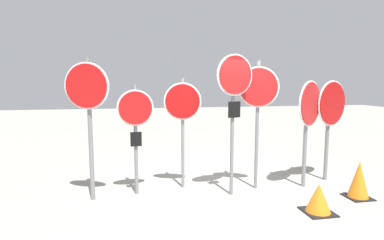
{
  "coord_description": "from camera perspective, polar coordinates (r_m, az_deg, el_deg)",
  "views": [
    {
      "loc": [
        -1.62,
        -5.49,
        2.07
      ],
      "look_at": [
        -0.6,
        0.0,
        1.39
      ],
      "focal_mm": 28.0,
      "sensor_mm": 36.0,
      "label": 1
    }
  ],
  "objects": [
    {
      "name": "stop_sign_6",
      "position": [
        6.92,
        24.97,
        1.7
      ],
      "size": [
        0.88,
        0.4,
        2.14
      ],
      "rotation": [
        0.0,
        0.0,
        0.41
      ],
      "color": "slate",
      "rests_on": "ground"
    },
    {
      "name": "stop_sign_1",
      "position": [
        5.55,
        -10.71,
        0.09
      ],
      "size": [
        0.66,
        0.16,
        2.05
      ],
      "rotation": [
        0.0,
        0.0,
        0.12
      ],
      "color": "slate",
      "rests_on": "ground"
    },
    {
      "name": "stop_sign_2",
      "position": [
        5.79,
        -1.8,
        1.96
      ],
      "size": [
        0.72,
        0.17,
        2.17
      ],
      "rotation": [
        0.0,
        0.0,
        -0.18
      ],
      "color": "slate",
      "rests_on": "ground"
    },
    {
      "name": "stop_sign_5",
      "position": [
        6.29,
        21.41,
        1.44
      ],
      "size": [
        0.75,
        0.52,
        2.13
      ],
      "rotation": [
        0.0,
        0.0,
        0.6
      ],
      "color": "slate",
      "rests_on": "ground"
    },
    {
      "name": "traffic_cone_1",
      "position": [
        6.31,
        29.19,
        -9.92
      ],
      "size": [
        0.42,
        0.42,
        0.68
      ],
      "color": "black",
      "rests_on": "ground"
    },
    {
      "name": "stop_sign_3",
      "position": [
        5.43,
        8.05,
        5.16
      ],
      "size": [
        0.72,
        0.24,
        2.59
      ],
      "rotation": [
        0.0,
        0.0,
        0.28
      ],
      "color": "slate",
      "rests_on": "ground"
    },
    {
      "name": "traffic_cone_0",
      "position": [
        5.37,
        22.95,
        -13.59
      ],
      "size": [
        0.47,
        0.47,
        0.48
      ],
      "color": "black",
      "rests_on": "ground"
    },
    {
      "name": "ground_plane",
      "position": [
        6.09,
        5.7,
        -12.96
      ],
      "size": [
        40.0,
        40.0,
        0.0
      ],
      "primitive_type": "plane",
      "color": "gray"
    },
    {
      "name": "stop_sign_4",
      "position": [
        5.86,
        12.47,
        4.04
      ],
      "size": [
        0.75,
        0.25,
        2.53
      ],
      "rotation": [
        0.0,
        0.0,
        -0.29
      ],
      "color": "slate",
      "rests_on": "ground"
    },
    {
      "name": "stop_sign_0",
      "position": [
        5.43,
        -19.24,
        3.45
      ],
      "size": [
        0.77,
        0.3,
        2.52
      ],
      "rotation": [
        0.0,
        0.0,
        -0.34
      ],
      "color": "slate",
      "rests_on": "ground"
    }
  ]
}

